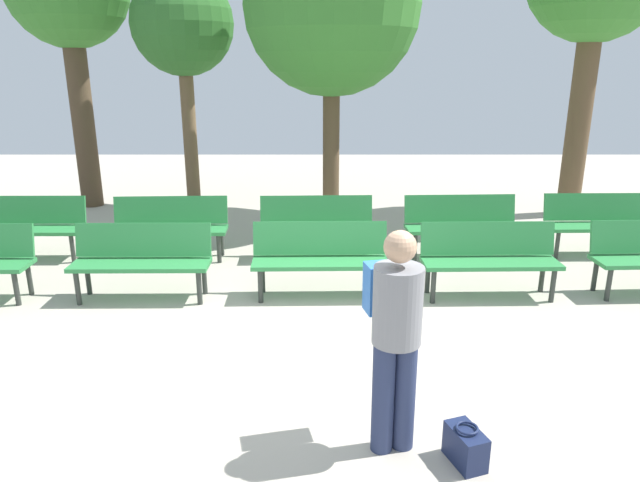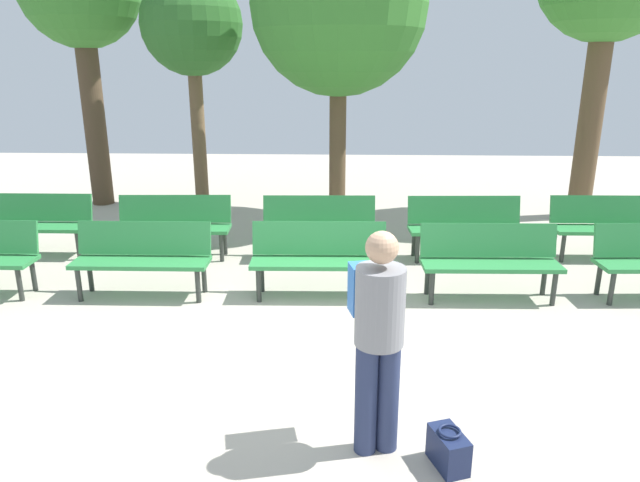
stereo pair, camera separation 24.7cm
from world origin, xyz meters
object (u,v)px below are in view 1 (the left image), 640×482
Objects in this scene: bench_r0_c1 at (142,257)px; handbag at (465,446)px; bench_r0_c2 at (320,255)px; tree_1 at (332,6)px; bench_r1_c4 at (601,220)px; bench_r1_c3 at (461,222)px; bench_r1_c2 at (317,223)px; tree_3 at (183,27)px; bench_r1_c1 at (170,224)px; bench_r1_c0 at (27,224)px; bench_r0_c3 at (489,255)px; visitor_with_backpack at (395,328)px.

handbag is at bearing -44.40° from bench_r0_c1.
bench_r0_c2 is 0.32× the size of tree_1.
bench_r0_c2 is 4.35m from bench_r1_c4.
bench_r0_c2 and bench_r1_c3 have the same top height.
bench_r1_c2 is 1.00× the size of bench_r1_c3.
bench_r0_c1 and bench_r1_c4 have the same top height.
bench_r1_c1 is at bearing -84.27° from tree_3.
tree_1 is at bearing -17.57° from tree_3.
bench_r1_c0 is (-4.16, 1.38, 0.00)m from bench_r0_c2.
bench_r1_c0 is 0.99× the size of bench_r1_c1.
bench_r1_c3 is 0.38× the size of tree_3.
tree_1 reaches higher than bench_r0_c1.
bench_r1_c1 is 0.32× the size of tree_1.
tree_1 reaches higher than bench_r0_c2.
bench_r0_c3 is 1.00× the size of bench_r1_c2.
bench_r0_c2 is 4.61m from tree_1.
tree_3 is (-4.44, 2.83, 2.78)m from bench_r1_c3.
visitor_with_backpack is at bearing -67.71° from tree_3.
bench_r1_c4 is (2.06, 1.56, 0.00)m from bench_r0_c3.
tree_1 reaches higher than tree_3.
bench_r0_c1 is 0.97× the size of visitor_with_backpack.
handbag is (0.50, -0.20, -0.80)m from visitor_with_backpack.
bench_r1_c2 is at bearing -96.66° from tree_1.
bench_r1_c3 is (2.07, 0.05, 0.00)m from bench_r1_c2.
bench_r0_c3 is at bearing -143.76° from bench_r1_c4.
tree_1 reaches higher than bench_r0_c3.
tree_3 is 2.57× the size of visitor_with_backpack.
visitor_with_backpack is (0.57, -4.26, 0.43)m from bench_r1_c2.
bench_r1_c4 is at bearing 14.23° from bench_r0_c1.
bench_r0_c1 reaches higher than handbag.
bench_r1_c1 is at bearing -71.17° from visitor_with_backpack.
bench_r1_c3 is at bearing -178.24° from bench_r1_c4.
bench_r1_c2 is at bearing -95.61° from visitor_with_backpack.
bench_r1_c2 is at bearing -0.21° from bench_r1_c0.
bench_r1_c2 is 0.98× the size of visitor_with_backpack.
bench_r1_c2 is 0.32× the size of tree_1.
bench_r1_c3 is 0.98× the size of visitor_with_backpack.
bench_r0_c2 and bench_r1_c4 have the same top height.
bench_r0_c3 is (2.01, -0.01, 0.00)m from bench_r0_c2.
bench_r0_c2 is at bearing -18.82° from bench_r1_c0.
bench_r0_c1 is 0.32× the size of tree_1.
bench_r1_c3 is 4.48× the size of handbag.
visitor_with_backpack is at bearing -84.15° from bench_r1_c2.
tree_1 is (-3.88, 1.91, 3.04)m from bench_r1_c4.
bench_r0_c1 is at bearing -35.63° from bench_r1_c0.
bench_r1_c2 is at bearing -1.24° from bench_r1_c1.
handbag is (0.82, -6.53, -3.41)m from tree_1.
bench_r1_c2 is (2.07, 0.04, 0.00)m from bench_r1_c1.
bench_r1_c0 is 6.18m from bench_r1_c3.
bench_r0_c2 and bench_r0_c3 have the same top height.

